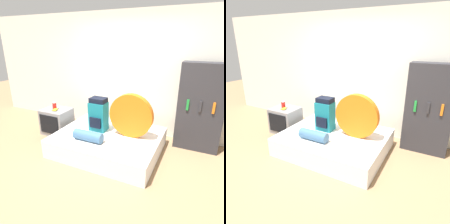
# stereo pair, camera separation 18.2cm
# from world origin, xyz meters

# --- Properties ---
(ground_plane) EXTENTS (16.00, 16.00, 0.00)m
(ground_plane) POSITION_xyz_m (0.00, 0.00, 0.00)
(ground_plane) COLOR #997551
(wall_back) EXTENTS (8.00, 0.05, 2.60)m
(wall_back) POSITION_xyz_m (0.00, 1.73, 1.30)
(wall_back) COLOR silver
(wall_back) RESTS_ON ground_plane
(bed) EXTENTS (1.90, 1.51, 0.34)m
(bed) POSITION_xyz_m (-0.09, 0.62, 0.17)
(bed) COLOR white
(bed) RESTS_ON ground_plane
(backpack) EXTENTS (0.33, 0.28, 0.65)m
(backpack) POSITION_xyz_m (-0.34, 0.71, 0.66)
(backpack) COLOR #14707F
(backpack) RESTS_ON bed
(tent_bag) EXTENTS (0.80, 0.12, 0.80)m
(tent_bag) POSITION_xyz_m (0.32, 0.71, 0.74)
(tent_bag) COLOR orange
(tent_bag) RESTS_ON bed
(sleeping_roll) EXTENTS (0.53, 0.18, 0.18)m
(sleeping_roll) POSITION_xyz_m (-0.29, 0.23, 0.43)
(sleeping_roll) COLOR #3D668E
(sleeping_roll) RESTS_ON bed
(television) EXTENTS (0.60, 0.52, 0.56)m
(television) POSITION_xyz_m (-1.47, 0.81, 0.28)
(television) COLOR gray
(television) RESTS_ON ground_plane
(canister) EXTENTS (0.08, 0.08, 0.16)m
(canister) POSITION_xyz_m (-1.50, 0.81, 0.64)
(canister) COLOR red
(canister) RESTS_ON television
(banana_bunch) EXTENTS (0.12, 0.16, 0.04)m
(banana_bunch) POSITION_xyz_m (-1.43, 0.76, 0.58)
(banana_bunch) COLOR yellow
(banana_bunch) RESTS_ON television
(bookshelf) EXTENTS (0.80, 0.36, 1.65)m
(bookshelf) POSITION_xyz_m (1.41, 1.44, 0.82)
(bookshelf) COLOR #2D2D33
(bookshelf) RESTS_ON ground_plane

